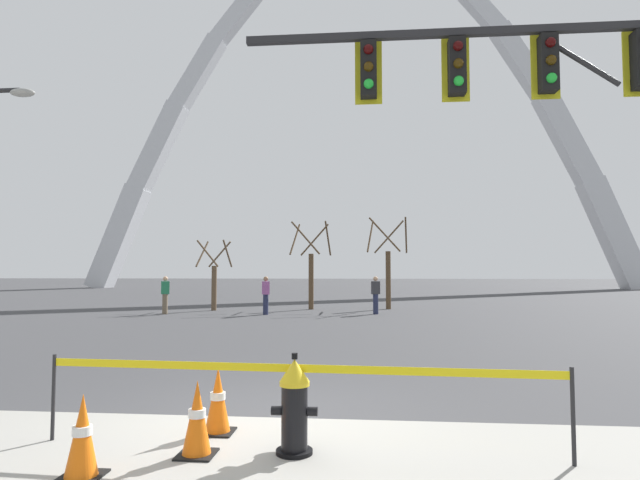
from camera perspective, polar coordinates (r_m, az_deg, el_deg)
ground_plane at (r=6.84m, az=-5.18°, el=-18.72°), size 240.00×240.00×0.00m
fire_hydrant at (r=5.40m, az=-2.81°, el=-17.77°), size 0.46×0.48×0.99m
caution_tape_barrier at (r=5.40m, az=-2.77°, el=-16.00°), size 5.29×0.30×0.91m
traffic_cone_by_hydrant at (r=6.16m, az=-11.16°, el=-16.96°), size 0.36×0.36×0.73m
traffic_cone_mid_sidewalk at (r=5.27m, az=-24.66°, el=-19.07°), size 0.36×0.36×0.73m
traffic_cone_curb_edge at (r=5.50m, az=-13.36°, el=-18.59°), size 0.36×0.36×0.73m
traffic_signal_gantry at (r=9.21m, az=26.41°, el=13.30°), size 7.82×0.44×6.00m
monument_arch at (r=57.06m, az=3.87°, el=12.70°), size 58.72×2.28×39.37m
tree_far_left at (r=24.56m, az=-11.55°, el=-4.24°), size 1.51×1.52×3.24m
tree_left_mid at (r=24.74m, az=-1.00°, el=-3.37°), size 1.91×1.92×4.14m
tree_center_left at (r=25.13m, az=7.49°, el=-3.13°), size 2.00×2.01×4.34m
pedestrian_walking_left at (r=21.84m, az=-5.98°, el=-6.02°), size 0.36×0.39×1.59m
pedestrian_standing_center at (r=23.00m, az=-16.65°, el=-5.77°), size 0.39×0.31×1.59m
pedestrian_walking_right at (r=22.11m, az=6.13°, el=-5.99°), size 0.38×0.29×1.59m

